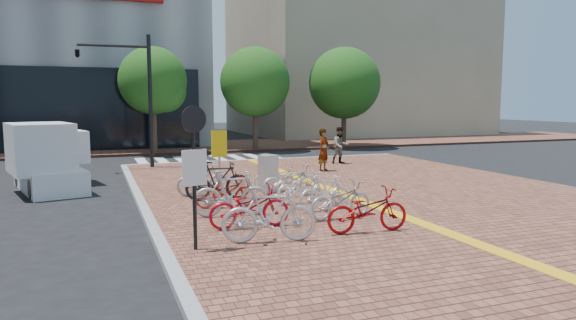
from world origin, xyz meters
name	(u,v)px	position (x,y,z in m)	size (l,w,h in m)	color
ground	(306,215)	(0.00, 0.00, 0.00)	(120.00, 120.00, 0.00)	black
sidewalk	(544,252)	(3.00, -5.00, 0.07)	(14.00, 34.00, 0.15)	brown
tactile_strip	(504,254)	(2.00, -5.00, 0.16)	(0.40, 34.00, 0.01)	yellow
kerb_west	(187,301)	(-4.00, -5.00, 0.08)	(0.25, 34.00, 0.15)	gray
kerb_north	(269,160)	(3.00, 12.00, 0.08)	(14.00, 0.25, 0.15)	gray
far_sidewalk	(181,147)	(0.00, 21.00, 0.07)	(70.00, 8.00, 0.15)	brown
building_beige	(351,38)	(18.00, 32.00, 9.00)	(20.00, 18.00, 18.00)	gray
crosswalk	(211,159)	(0.50, 14.00, 0.01)	(7.50, 4.00, 0.01)	silver
street_trees	(272,84)	(5.04, 17.45, 4.10)	(16.20, 4.60, 6.35)	#38281E
bike_0	(269,214)	(-1.91, -2.64, 0.74)	(0.55, 1.95, 1.17)	silver
bike_1	(250,207)	(-1.95, -1.34, 0.64)	(0.65, 1.87, 0.99)	#B60D1E
bike_2	(231,193)	(-2.04, -0.03, 0.74)	(0.55, 1.95, 1.17)	#B7B7BC
bike_3	(225,192)	(-1.93, 1.08, 0.58)	(0.57, 1.64, 0.86)	#B71B0D
bike_4	(218,181)	(-1.86, 2.18, 0.73)	(0.54, 1.92, 1.15)	black
bike_5	(203,179)	(-2.12, 3.11, 0.65)	(0.47, 1.66, 1.00)	#AEAEB2
bike_6	(367,210)	(0.37, -2.64, 0.65)	(0.66, 1.89, 1.00)	#A00B0E
bike_7	(341,200)	(0.44, -1.19, 0.61)	(0.62, 1.77, 0.93)	#ABABB0
bike_8	(325,193)	(0.47, -0.22, 0.63)	(0.45, 1.59, 0.96)	silver
bike_9	(302,187)	(0.29, 0.96, 0.60)	(0.59, 1.70, 0.89)	white
bike_10	(290,181)	(0.31, 1.92, 0.65)	(0.66, 1.89, 0.99)	silver
bike_11	(278,177)	(0.36, 3.21, 0.58)	(0.57, 1.64, 0.86)	white
pedestrian_a	(324,150)	(3.69, 6.87, 1.03)	(0.64, 0.42, 1.76)	gray
pedestrian_b	(340,145)	(5.47, 8.91, 1.00)	(0.83, 0.64, 1.70)	#4C5461
utility_box	(268,173)	(-0.05, 2.98, 0.74)	(0.54, 0.39, 1.18)	silver
yellow_sign	(220,149)	(-1.46, 3.65, 1.51)	(0.53, 0.18, 1.96)	#B7B7BC
notice_sign	(194,160)	(-3.43, -2.65, 1.92)	(0.51, 0.19, 2.80)	black
traffic_light_pole	(117,76)	(-4.18, 10.76, 4.11)	(3.08, 1.19, 5.73)	black
box_truck	(49,159)	(-6.66, 6.63, 1.10)	(2.69, 4.33, 2.33)	silver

